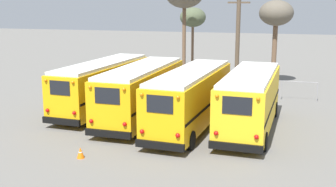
{
  "coord_description": "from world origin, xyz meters",
  "views": [
    {
      "loc": [
        7.09,
        -24.11,
        6.99
      ],
      "look_at": [
        0.0,
        -0.37,
        1.69
      ],
      "focal_mm": 45.0,
      "sensor_mm": 36.0,
      "label": 1
    }
  ],
  "objects_px": {
    "traffic_cone": "(81,153)",
    "school_bus_1": "(142,91)",
    "bare_tree_0": "(193,18)",
    "bare_tree_2": "(276,15)",
    "school_bus_0": "(103,84)",
    "utility_pole": "(238,39)",
    "school_bus_3": "(250,99)",
    "school_bus_2": "(191,97)"
  },
  "relations": [
    {
      "from": "school_bus_1",
      "to": "utility_pole",
      "type": "height_order",
      "value": "utility_pole"
    },
    {
      "from": "utility_pole",
      "to": "bare_tree_2",
      "type": "bearing_deg",
      "value": 46.17
    },
    {
      "from": "school_bus_0",
      "to": "bare_tree_0",
      "type": "bearing_deg",
      "value": 81.67
    },
    {
      "from": "school_bus_1",
      "to": "bare_tree_2",
      "type": "height_order",
      "value": "bare_tree_2"
    },
    {
      "from": "school_bus_0",
      "to": "school_bus_3",
      "type": "xyz_separation_m",
      "value": [
        9.86,
        -1.89,
        0.02
      ]
    },
    {
      "from": "school_bus_1",
      "to": "school_bus_3",
      "type": "relative_size",
      "value": 1.04
    },
    {
      "from": "traffic_cone",
      "to": "bare_tree_0",
      "type": "bearing_deg",
      "value": 91.3
    },
    {
      "from": "school_bus_3",
      "to": "bare_tree_2",
      "type": "height_order",
      "value": "bare_tree_2"
    },
    {
      "from": "school_bus_0",
      "to": "school_bus_2",
      "type": "height_order",
      "value": "school_bus_2"
    },
    {
      "from": "school_bus_0",
      "to": "bare_tree_0",
      "type": "xyz_separation_m",
      "value": [
        2.33,
        15.89,
        3.86
      ]
    },
    {
      "from": "school_bus_1",
      "to": "school_bus_2",
      "type": "relative_size",
      "value": 0.95
    },
    {
      "from": "school_bus_2",
      "to": "traffic_cone",
      "type": "bearing_deg",
      "value": -119.9
    },
    {
      "from": "bare_tree_0",
      "to": "school_bus_3",
      "type": "bearing_deg",
      "value": -67.03
    },
    {
      "from": "school_bus_0",
      "to": "school_bus_2",
      "type": "relative_size",
      "value": 0.99
    },
    {
      "from": "school_bus_2",
      "to": "school_bus_3",
      "type": "height_order",
      "value": "school_bus_2"
    },
    {
      "from": "utility_pole",
      "to": "bare_tree_0",
      "type": "relative_size",
      "value": 1.21
    },
    {
      "from": "school_bus_3",
      "to": "traffic_cone",
      "type": "height_order",
      "value": "school_bus_3"
    },
    {
      "from": "school_bus_0",
      "to": "bare_tree_0",
      "type": "distance_m",
      "value": 16.52
    },
    {
      "from": "bare_tree_0",
      "to": "school_bus_2",
      "type": "bearing_deg",
      "value": -76.8
    },
    {
      "from": "school_bus_0",
      "to": "bare_tree_0",
      "type": "relative_size",
      "value": 1.54
    },
    {
      "from": "bare_tree_0",
      "to": "bare_tree_2",
      "type": "bearing_deg",
      "value": -23.01
    },
    {
      "from": "traffic_cone",
      "to": "school_bus_1",
      "type": "bearing_deg",
      "value": 86.78
    },
    {
      "from": "utility_pole",
      "to": "school_bus_2",
      "type": "bearing_deg",
      "value": -95.04
    },
    {
      "from": "school_bus_1",
      "to": "bare_tree_0",
      "type": "distance_m",
      "value": 17.82
    },
    {
      "from": "bare_tree_2",
      "to": "utility_pole",
      "type": "bearing_deg",
      "value": -133.83
    },
    {
      "from": "school_bus_1",
      "to": "school_bus_3",
      "type": "bearing_deg",
      "value": -3.51
    },
    {
      "from": "school_bus_2",
      "to": "traffic_cone",
      "type": "height_order",
      "value": "school_bus_2"
    },
    {
      "from": "school_bus_3",
      "to": "utility_pole",
      "type": "distance_m",
      "value": 11.86
    },
    {
      "from": "utility_pole",
      "to": "bare_tree_0",
      "type": "xyz_separation_m",
      "value": [
        -5.28,
        6.38,
        1.48
      ]
    },
    {
      "from": "traffic_cone",
      "to": "bare_tree_2",
      "type": "bearing_deg",
      "value": 70.32
    },
    {
      "from": "bare_tree_2",
      "to": "traffic_cone",
      "type": "xyz_separation_m",
      "value": [
        -7.55,
        -21.1,
        -5.79
      ]
    },
    {
      "from": "school_bus_2",
      "to": "bare_tree_0",
      "type": "relative_size",
      "value": 1.56
    },
    {
      "from": "school_bus_1",
      "to": "bare_tree_0",
      "type": "bearing_deg",
      "value": 93.17
    },
    {
      "from": "school_bus_0",
      "to": "utility_pole",
      "type": "height_order",
      "value": "utility_pole"
    },
    {
      "from": "school_bus_1",
      "to": "bare_tree_0",
      "type": "relative_size",
      "value": 1.48
    },
    {
      "from": "school_bus_1",
      "to": "utility_pole",
      "type": "bearing_deg",
      "value": 68.55
    },
    {
      "from": "school_bus_2",
      "to": "utility_pole",
      "type": "xyz_separation_m",
      "value": [
        1.03,
        11.74,
        2.35
      ]
    },
    {
      "from": "school_bus_1",
      "to": "bare_tree_2",
      "type": "relative_size",
      "value": 1.34
    },
    {
      "from": "school_bus_2",
      "to": "traffic_cone",
      "type": "relative_size",
      "value": 19.9
    },
    {
      "from": "bare_tree_0",
      "to": "school_bus_1",
      "type": "bearing_deg",
      "value": -86.83
    },
    {
      "from": "utility_pole",
      "to": "bare_tree_2",
      "type": "height_order",
      "value": "utility_pole"
    },
    {
      "from": "school_bus_0",
      "to": "school_bus_1",
      "type": "xyz_separation_m",
      "value": [
        3.29,
        -1.49,
        0.03
      ]
    }
  ]
}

